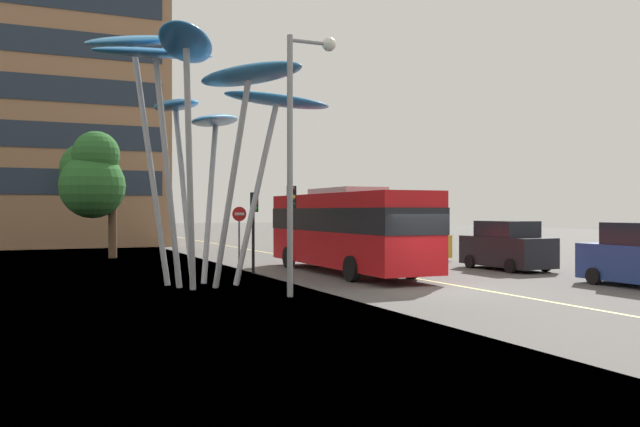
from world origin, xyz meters
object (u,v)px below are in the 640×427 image
Objects in this scene: traffic_light_kerb_far at (254,215)px; street_lamp at (300,130)px; traffic_light_kerb_near at (291,213)px; leaf_sculpture at (194,91)px; car_parked_far at (414,241)px; red_bus at (346,227)px; no_entry_sign at (239,229)px; car_parked_mid at (507,247)px.

street_lamp is (-0.90, -7.25, 2.63)m from traffic_light_kerb_far.
leaf_sculpture is at bearing 161.20° from traffic_light_kerb_near.
traffic_light_kerb_near is 0.80× the size of car_parked_far.
street_lamp is at bearing -126.80° from red_bus.
red_bus is 3.34× the size of traffic_light_kerb_far.
leaf_sculpture is at bearing 118.64° from street_lamp.
leaf_sculpture is 6.19m from traffic_light_kerb_far.
leaf_sculpture is at bearing -164.57° from red_bus.
red_bus is 4.74m from traffic_light_kerb_near.
no_entry_sign is (-0.49, 4.64, -0.69)m from traffic_light_kerb_near.
traffic_light_kerb_near is 0.79× the size of car_parked_mid.
traffic_light_kerb_near is 4.15m from traffic_light_kerb_far.
car_parked_far is 11.85m from no_entry_sign.
red_bus is 8.59m from leaf_sculpture.
no_entry_sign is at bearing 96.02° from traffic_light_kerb_near.
traffic_light_kerb_far is (-0.01, 4.15, -0.09)m from traffic_light_kerb_near.
no_entry_sign is at bearing -159.45° from car_parked_far.
street_lamp is 2.88× the size of no_entry_sign.
red_bus is at bearing -140.05° from car_parked_far.
car_parked_far is at bearing 39.95° from red_bus.
traffic_light_kerb_far is 0.77× the size of car_parked_far.
leaf_sculpture is 3.31× the size of no_entry_sign.
traffic_light_kerb_near is (3.21, -1.09, -4.25)m from leaf_sculpture.
traffic_light_kerb_far is 11.26m from car_parked_mid.
car_parked_far is at bearing 92.28° from car_parked_mid.
car_parked_mid is 7.19m from car_parked_far.
red_bus is at bearing 39.31° from traffic_light_kerb_near.
traffic_light_kerb_near reaches higher than no_entry_sign.
traffic_light_kerb_far is (3.20, 3.06, -4.34)m from leaf_sculpture.
red_bus is 3.22× the size of traffic_light_kerb_near.
street_lamp is 8.40m from no_entry_sign.
traffic_light_kerb_far reaches higher than car_parked_mid.
traffic_light_kerb_near is 0.44× the size of street_lamp.
red_bus reaches higher than car_parked_mid.
leaf_sculpture reaches higher than car_parked_far.
no_entry_sign is at bearing 86.87° from street_lamp.
car_parked_mid is 0.55× the size of street_lamp.
street_lamp reaches higher than traffic_light_kerb_far.
traffic_light_kerb_far is at bearing -156.32° from car_parked_far.
car_parked_mid is at bearing -87.72° from car_parked_far.
traffic_light_kerb_near is 4.72m from no_entry_sign.
street_lamp is at bearing -134.00° from car_parked_far.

